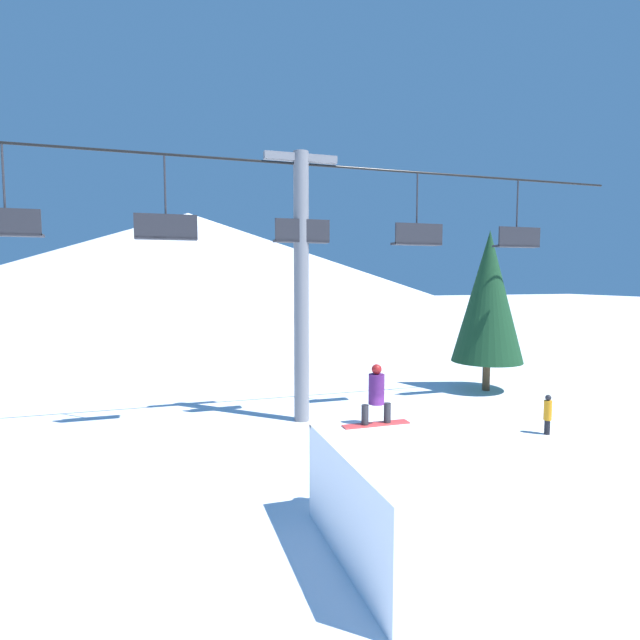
{
  "coord_description": "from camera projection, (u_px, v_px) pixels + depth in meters",
  "views": [
    {
      "loc": [
        -4.37,
        -7.32,
        4.76
      ],
      "look_at": [
        -0.45,
        4.96,
        3.67
      ],
      "focal_mm": 28.0,
      "sensor_mm": 36.0,
      "label": 1
    }
  ],
  "objects": [
    {
      "name": "chairlift",
      "position": [
        301.0,
        263.0,
        16.21
      ],
      "size": [
        24.64,
        0.5,
        8.79
      ],
      "color": "slate",
      "rests_on": "ground_plane"
    },
    {
      "name": "snow_ramp",
      "position": [
        407.0,
        502.0,
        8.53
      ],
      "size": [
        2.36,
        3.78,
        1.87
      ],
      "color": "white",
      "rests_on": "ground_plane"
    },
    {
      "name": "pine_tree_near",
      "position": [
        488.0,
        297.0,
        20.82
      ],
      "size": [
        2.93,
        2.93,
        6.72
      ],
      "color": "#4C3823",
      "rests_on": "ground_plane"
    },
    {
      "name": "distant_skier",
      "position": [
        548.0,
        413.0,
        15.13
      ],
      "size": [
        0.24,
        0.24,
        1.23
      ],
      "color": "black",
      "rests_on": "ground_plane"
    },
    {
      "name": "mountain_ridge",
      "position": [
        189.0,
        261.0,
        78.18
      ],
      "size": [
        88.22,
        88.22,
        14.8
      ],
      "color": "silver",
      "rests_on": "ground_plane"
    },
    {
      "name": "snowboarder",
      "position": [
        376.0,
        396.0,
        9.77
      ],
      "size": [
        1.37,
        0.31,
        1.21
      ],
      "color": "#B22D2D",
      "rests_on": "snow_ramp"
    },
    {
      "name": "ground_plane",
      "position": [
        431.0,
        552.0,
        8.68
      ],
      "size": [
        220.0,
        220.0,
        0.0
      ],
      "primitive_type": "plane",
      "color": "white"
    }
  ]
}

